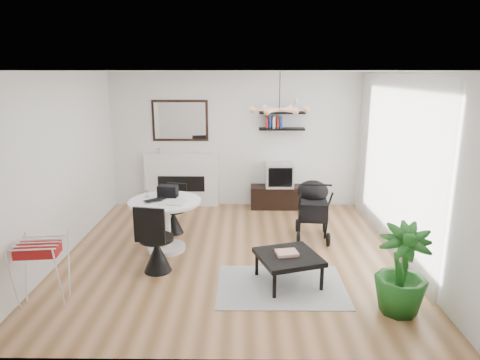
{
  "coord_description": "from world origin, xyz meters",
  "views": [
    {
      "loc": [
        0.19,
        -6.07,
        2.69
      ],
      "look_at": [
        0.12,
        0.4,
        1.05
      ],
      "focal_mm": 32.0,
      "sensor_mm": 36.0,
      "label": 1
    }
  ],
  "objects_px": {
    "fireplace": "(181,173)",
    "coffee_table": "(288,258)",
    "potted_plant": "(402,270)",
    "drying_rack": "(42,272)",
    "tv_console": "(281,197)",
    "dining_table": "(165,217)",
    "crt_tv": "(279,175)",
    "stroller": "(313,211)"
  },
  "relations": [
    {
      "from": "fireplace",
      "to": "coffee_table",
      "type": "relative_size",
      "value": 2.29
    },
    {
      "from": "potted_plant",
      "to": "drying_rack",
      "type": "bearing_deg",
      "value": 178.39
    },
    {
      "from": "tv_console",
      "to": "dining_table",
      "type": "bearing_deg",
      "value": -132.11
    },
    {
      "from": "dining_table",
      "to": "drying_rack",
      "type": "relative_size",
      "value": 1.37
    },
    {
      "from": "crt_tv",
      "to": "stroller",
      "type": "xyz_separation_m",
      "value": [
        0.43,
        -1.58,
        -0.24
      ]
    },
    {
      "from": "tv_console",
      "to": "drying_rack",
      "type": "xyz_separation_m",
      "value": [
        -3.1,
        -3.79,
        0.2
      ]
    },
    {
      "from": "drying_rack",
      "to": "crt_tv",
      "type": "bearing_deg",
      "value": 44.45
    },
    {
      "from": "dining_table",
      "to": "stroller",
      "type": "distance_m",
      "value": 2.41
    },
    {
      "from": "tv_console",
      "to": "coffee_table",
      "type": "xyz_separation_m",
      "value": [
        -0.16,
        -3.22,
        0.12
      ]
    },
    {
      "from": "fireplace",
      "to": "stroller",
      "type": "distance_m",
      "value": 2.98
    },
    {
      "from": "crt_tv",
      "to": "dining_table",
      "type": "bearing_deg",
      "value": -131.67
    },
    {
      "from": "stroller",
      "to": "potted_plant",
      "type": "xyz_separation_m",
      "value": [
        0.64,
        -2.32,
        0.07
      ]
    },
    {
      "from": "coffee_table",
      "to": "crt_tv",
      "type": "bearing_deg",
      "value": 87.69
    },
    {
      "from": "drying_rack",
      "to": "coffee_table",
      "type": "xyz_separation_m",
      "value": [
        2.94,
        0.57,
        -0.07
      ]
    },
    {
      "from": "crt_tv",
      "to": "drying_rack",
      "type": "xyz_separation_m",
      "value": [
        -3.07,
        -3.79,
        -0.27
      ]
    },
    {
      "from": "drying_rack",
      "to": "fireplace",
      "type": "bearing_deg",
      "value": 68.14
    },
    {
      "from": "drying_rack",
      "to": "stroller",
      "type": "distance_m",
      "value": 4.14
    },
    {
      "from": "coffee_table",
      "to": "stroller",
      "type": "bearing_deg",
      "value": 71.05
    },
    {
      "from": "dining_table",
      "to": "drying_rack",
      "type": "xyz_separation_m",
      "value": [
        -1.16,
        -1.64,
        -0.11
      ]
    },
    {
      "from": "tv_console",
      "to": "coffee_table",
      "type": "distance_m",
      "value": 3.22
    },
    {
      "from": "dining_table",
      "to": "drying_rack",
      "type": "height_order",
      "value": "same"
    },
    {
      "from": "fireplace",
      "to": "drying_rack",
      "type": "xyz_separation_m",
      "value": [
        -1.08,
        -3.93,
        -0.26
      ]
    },
    {
      "from": "stroller",
      "to": "crt_tv",
      "type": "bearing_deg",
      "value": 110.22
    },
    {
      "from": "dining_table",
      "to": "coffee_table",
      "type": "distance_m",
      "value": 2.09
    },
    {
      "from": "dining_table",
      "to": "coffee_table",
      "type": "xyz_separation_m",
      "value": [
        1.78,
        -1.07,
        -0.18
      ]
    },
    {
      "from": "drying_rack",
      "to": "stroller",
      "type": "xyz_separation_m",
      "value": [
        3.5,
        2.21,
        0.03
      ]
    },
    {
      "from": "tv_console",
      "to": "potted_plant",
      "type": "distance_m",
      "value": 4.05
    },
    {
      "from": "stroller",
      "to": "coffee_table",
      "type": "height_order",
      "value": "stroller"
    },
    {
      "from": "dining_table",
      "to": "potted_plant",
      "type": "bearing_deg",
      "value": -30.39
    },
    {
      "from": "drying_rack",
      "to": "stroller",
      "type": "relative_size",
      "value": 0.76
    },
    {
      "from": "drying_rack",
      "to": "stroller",
      "type": "bearing_deg",
      "value": 25.7
    },
    {
      "from": "stroller",
      "to": "fireplace",
      "type": "bearing_deg",
      "value": 149.44
    },
    {
      "from": "fireplace",
      "to": "dining_table",
      "type": "height_order",
      "value": "fireplace"
    },
    {
      "from": "crt_tv",
      "to": "potted_plant",
      "type": "bearing_deg",
      "value": -74.6
    },
    {
      "from": "coffee_table",
      "to": "drying_rack",
      "type": "bearing_deg",
      "value": -169.02
    },
    {
      "from": "dining_table",
      "to": "drying_rack",
      "type": "bearing_deg",
      "value": -125.29
    },
    {
      "from": "fireplace",
      "to": "tv_console",
      "type": "bearing_deg",
      "value": -4.09
    },
    {
      "from": "tv_console",
      "to": "stroller",
      "type": "relative_size",
      "value": 1.14
    },
    {
      "from": "crt_tv",
      "to": "drying_rack",
      "type": "distance_m",
      "value": 4.88
    },
    {
      "from": "tv_console",
      "to": "crt_tv",
      "type": "xyz_separation_m",
      "value": [
        -0.03,
        -0.0,
        0.47
      ]
    },
    {
      "from": "stroller",
      "to": "potted_plant",
      "type": "height_order",
      "value": "potted_plant"
    },
    {
      "from": "dining_table",
      "to": "fireplace",
      "type": "bearing_deg",
      "value": 91.93
    }
  ]
}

